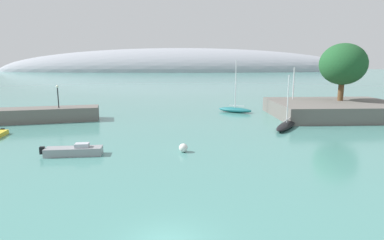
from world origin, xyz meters
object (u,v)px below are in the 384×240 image
sailboat_sand_outer_mooring (292,110)px  mooring_buoy_white (183,148)px  tree_clump_shore (343,64)px  motorboat_grey_foreground (74,151)px  harbor_lamp_post (58,94)px  sailboat_teal_near_shore (235,109)px  sailboat_black_mid_mooring (286,125)px

sailboat_sand_outer_mooring → mooring_buoy_white: (-19.67, -23.79, -0.09)m
tree_clump_shore → motorboat_grey_foreground: bearing=-149.6°
mooring_buoy_white → harbor_lamp_post: 25.50m
tree_clump_shore → sailboat_teal_near_shore: size_ratio=1.03×
sailboat_black_mid_mooring → mooring_buoy_white: (-14.39, -11.14, 0.02)m
tree_clump_shore → harbor_lamp_post: 45.66m
sailboat_sand_outer_mooring → sailboat_teal_near_shore: bearing=-137.4°
sailboat_teal_near_shore → harbor_lamp_post: (-28.05, -7.50, 3.72)m
motorboat_grey_foreground → mooring_buoy_white: (10.71, 0.63, 0.00)m
sailboat_teal_near_shore → harbor_lamp_post: sailboat_teal_near_shore is taller
sailboat_black_mid_mooring → motorboat_grey_foreground: sailboat_black_mid_mooring is taller
sailboat_teal_near_shore → mooring_buoy_white: size_ratio=10.32×
sailboat_teal_near_shore → mooring_buoy_white: (-9.76, -24.86, -0.08)m
motorboat_grey_foreground → harbor_lamp_post: 19.88m
sailboat_sand_outer_mooring → mooring_buoy_white: size_ratio=8.92×
sailboat_black_mid_mooring → motorboat_grey_foreground: (-25.10, -11.77, 0.02)m
sailboat_teal_near_shore → harbor_lamp_post: 29.27m
tree_clump_shore → mooring_buoy_white: size_ratio=10.67×
motorboat_grey_foreground → harbor_lamp_post: bearing=109.2°
tree_clump_shore → sailboat_teal_near_shore: (-17.23, 3.38, -7.95)m
harbor_lamp_post → sailboat_teal_near_shore: bearing=15.0°
motorboat_grey_foreground → sailboat_sand_outer_mooring: bearing=35.2°
harbor_lamp_post → mooring_buoy_white: bearing=-43.5°
sailboat_black_mid_mooring → sailboat_sand_outer_mooring: size_ratio=1.01×
sailboat_teal_near_shore → harbor_lamp_post: size_ratio=2.71×
tree_clump_shore → mooring_buoy_white: bearing=-141.5°
sailboat_black_mid_mooring → harbor_lamp_post: size_ratio=2.37×
tree_clump_shore → motorboat_grey_foreground: 44.43m
tree_clump_shore → sailboat_sand_outer_mooring: 11.04m
tree_clump_shore → mooring_buoy_white: tree_clump_shore is taller
sailboat_black_mid_mooring → harbor_lamp_post: 33.48m
sailboat_teal_near_shore → motorboat_grey_foreground: (-20.47, -25.49, -0.08)m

